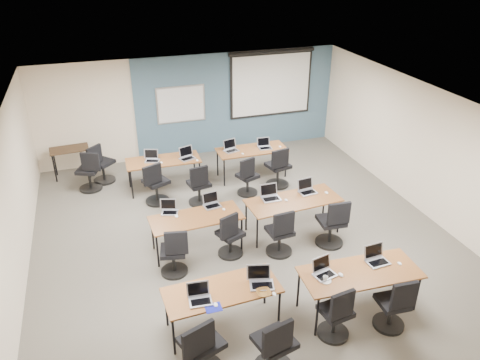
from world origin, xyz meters
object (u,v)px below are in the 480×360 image
object	(u,v)px
task_chair_2	(336,317)
laptop_3	(376,258)
laptop_4	(169,209)
laptop_8	(152,158)
whiteboard	(181,104)
task_chair_9	(199,188)
laptop_0	(199,296)
laptop_11	(265,146)
training_table_front_right	(360,274)
task_chair_4	(174,256)
laptop_5	(212,203)
utility_table	(70,152)
task_chair_7	(332,226)
spare_chair_b	(90,174)
laptop_10	(231,148)
training_table_mid_left	(196,219)
task_chair_10	(247,179)
training_table_front_left	(222,292)
training_table_mid_right	(293,202)
laptop_7	(307,189)
laptop_6	(270,195)
task_chair_8	(156,186)
spare_chair_a	(101,167)
task_chair_3	(394,308)
training_table_back_right	(252,151)
task_chair_6	(280,236)
task_chair_0	(201,352)
laptop_2	(324,270)
task_chair_11	(278,170)
task_chair_1	(275,350)
projector_screen	(271,80)
laptop_9	(187,156)
laptop_1	(261,280)
task_chair_5	(230,238)
training_table_back_left	(163,162)

from	to	relation	value
task_chair_2	laptop_3	world-z (taller)	laptop_3
laptop_4	laptop_8	world-z (taller)	laptop_8
whiteboard	task_chair_9	distance (m)	2.91
laptop_0	laptop_11	xyz separation A→B (m)	(2.79, 4.80, -0.00)
training_table_front_right	task_chair_4	xyz separation A→B (m)	(-2.58, 1.74, -0.29)
laptop_5	utility_table	size ratio (longest dim) A/B	0.35
laptop_4	laptop_5	world-z (taller)	laptop_5
task_chair_7	spare_chair_b	size ratio (longest dim) A/B	1.01
laptop_0	utility_table	bearing A→B (deg)	111.41
training_table_front_right	laptop_10	bearing A→B (deg)	98.84
training_table_mid_left	task_chair_2	size ratio (longest dim) A/B	1.77
task_chair_10	whiteboard	bearing A→B (deg)	89.47
training_table_front_left	training_table_mid_right	bearing A→B (deg)	42.89
laptop_4	laptop_10	distance (m)	3.07
laptop_7	utility_table	bearing A→B (deg)	133.88
laptop_6	task_chair_8	size ratio (longest dim) A/B	0.35
spare_chair_a	task_chair_3	bearing A→B (deg)	-101.52
training_table_back_right	task_chair_8	world-z (taller)	task_chair_8
task_chair_6	laptop_11	world-z (taller)	task_chair_6
laptop_0	task_chair_0	xyz separation A→B (m)	(-0.15, -0.65, -0.36)
laptop_2	task_chair_10	world-z (taller)	laptop_2
task_chair_9	task_chair_11	world-z (taller)	task_chair_11
laptop_8	laptop_3	bearing A→B (deg)	-40.37
task_chair_4	task_chair_1	bearing A→B (deg)	-59.14
laptop_7	laptop_3	bearing A→B (deg)	-95.40
projector_screen	training_table_mid_right	distance (m)	4.65
training_table_front_right	laptop_4	world-z (taller)	laptop_4
laptop_5	laptop_7	bearing A→B (deg)	-10.42
laptop_7	laptop_9	size ratio (longest dim) A/B	0.99
training_table_front_left	training_table_mid_left	xyz separation A→B (m)	(0.10, 2.07, -0.00)
laptop_1	task_chair_10	bearing A→B (deg)	88.60
laptop_11	training_table_front_left	bearing A→B (deg)	-112.23
whiteboard	task_chair_4	size ratio (longest dim) A/B	1.32
training_table_front_right	laptop_3	bearing A→B (deg)	25.72
laptop_0	task_chair_5	xyz separation A→B (m)	(1.00, 1.81, -0.40)
training_table_mid_left	training_table_back_left	size ratio (longest dim) A/B	1.00
laptop_8	training_table_back_left	bearing A→B (deg)	9.32
laptop_1	task_chair_5	xyz separation A→B (m)	(0.05, 1.75, -0.40)
task_chair_1	task_chair_3	world-z (taller)	task_chair_1
training_table_mid_right	laptop_0	distance (m)	3.29
laptop_7	laptop_0	bearing A→B (deg)	-145.96
projector_screen	task_chair_1	distance (m)	8.12
training_table_front_right	laptop_8	xyz separation A→B (m)	(-2.44, 5.06, 0.10)
task_chair_7	laptop_0	bearing A→B (deg)	-148.04
spare_chair_a	task_chair_4	bearing A→B (deg)	-119.07
laptop_0	laptop_5	xyz separation A→B (m)	(0.85, 2.51, -0.00)
task_chair_10	utility_table	world-z (taller)	task_chair_10
projector_screen	laptop_9	size ratio (longest dim) A/B	6.98
task_chair_0	task_chair_9	world-z (taller)	task_chair_0
task_chair_1	task_chair_4	xyz separation A→B (m)	(-0.87, 2.52, -0.03)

